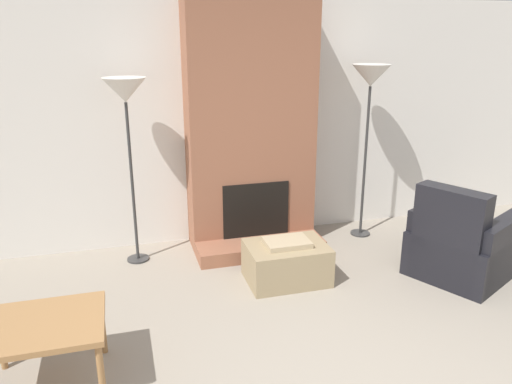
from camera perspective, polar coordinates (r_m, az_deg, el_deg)
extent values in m
cube|color=silver|center=(5.53, -1.30, 7.94)|extent=(7.82, 0.06, 2.60)
cube|color=#935B42|center=(5.30, -0.64, 7.50)|extent=(1.34, 0.43, 2.60)
cube|color=#935B42|center=(5.30, 0.56, -6.46)|extent=(1.34, 0.38, 0.14)
cube|color=black|center=(5.32, 0.01, -2.07)|extent=(0.72, 0.02, 0.59)
cube|color=#998460|center=(4.75, 3.51, -8.07)|extent=(0.75, 0.54, 0.36)
cube|color=tan|center=(4.66, 3.56, -5.78)|extent=(0.41, 0.30, 0.05)
cube|color=black|center=(5.27, 22.64, -6.33)|extent=(1.19, 1.14, 0.44)
cube|color=black|center=(4.87, 21.17, -4.95)|extent=(0.47, 0.66, 0.93)
cube|color=black|center=(5.13, 26.03, -6.22)|extent=(0.81, 0.52, 0.64)
cube|color=black|center=(5.35, 19.67, -4.40)|extent=(0.81, 0.52, 0.64)
cube|color=#9E7042|center=(3.58, -23.14, -13.82)|extent=(0.76, 0.65, 0.04)
cylinder|color=#9E7042|center=(3.44, -17.27, -19.35)|extent=(0.04, 0.04, 0.44)
cylinder|color=#9E7042|center=(4.00, -27.19, -14.89)|extent=(0.04, 0.04, 0.44)
cylinder|color=#9E7042|center=(3.91, -17.16, -14.40)|extent=(0.04, 0.04, 0.44)
cylinder|color=#333333|center=(5.36, -13.31, -7.44)|extent=(0.22, 0.22, 0.02)
cylinder|color=#333333|center=(5.07, -13.96, 0.89)|extent=(0.03, 0.03, 1.60)
cone|color=silver|center=(4.89, -14.77, 11.21)|extent=(0.41, 0.41, 0.23)
cylinder|color=#333333|center=(5.97, 11.81, -4.62)|extent=(0.22, 0.22, 0.02)
cylinder|color=#333333|center=(5.70, 12.34, 3.28)|extent=(0.03, 0.03, 1.68)
cone|color=silver|center=(5.55, 13.01, 12.86)|extent=(0.41, 0.41, 0.23)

